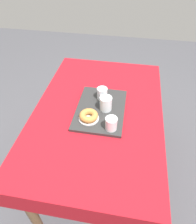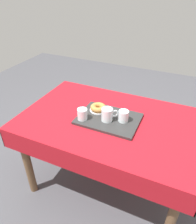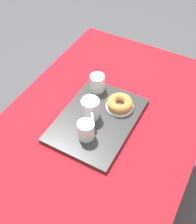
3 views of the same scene
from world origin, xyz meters
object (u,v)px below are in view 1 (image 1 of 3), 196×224
object	(u,v)px
tea_mug_left	(106,103)
donut_plate_left	(89,118)
dining_table	(98,121)
water_glass_far	(111,124)
water_glass_near	(102,94)
sugar_donut_left	(89,116)
serving_tray	(101,110)

from	to	relation	value
tea_mug_left	donut_plate_left	distance (m)	0.16
dining_table	tea_mug_left	distance (m)	0.18
water_glass_far	donut_plate_left	size ratio (longest dim) A/B	0.63
water_glass_near	sugar_donut_left	bearing A→B (deg)	166.95
tea_mug_left	water_glass_far	bearing A→B (deg)	-161.18
water_glass_far	serving_tray	bearing A→B (deg)	28.84
water_glass_near	donut_plate_left	bearing A→B (deg)	166.95
dining_table	tea_mug_left	size ratio (longest dim) A/B	12.23
tea_mug_left	water_glass_far	distance (m)	0.19
water_glass_far	donut_plate_left	bearing A→B (deg)	69.09
serving_tray	water_glass_far	bearing A→B (deg)	-151.16
tea_mug_left	water_glass_far	xyz separation A→B (m)	(-0.18, -0.06, -0.01)
dining_table	water_glass_far	bearing A→B (deg)	-147.05
dining_table	donut_plate_left	bearing A→B (deg)	159.74
dining_table	donut_plate_left	size ratio (longest dim) A/B	10.08
water_glass_near	water_glass_far	world-z (taller)	same
serving_tray	sugar_donut_left	bearing A→B (deg)	151.74
water_glass_far	water_glass_near	bearing A→B (deg)	19.59
tea_mug_left	serving_tray	bearing A→B (deg)	101.02
serving_tray	donut_plate_left	size ratio (longest dim) A/B	3.41
serving_tray	tea_mug_left	xyz separation A→B (m)	(0.01, -0.03, 0.06)
water_glass_far	donut_plate_left	xyz separation A→B (m)	(0.06, 0.15, -0.04)
water_glass_near	water_glass_far	distance (m)	0.30
water_glass_near	sugar_donut_left	world-z (taller)	water_glass_near
dining_table	water_glass_far	distance (m)	0.26
sugar_donut_left	dining_table	bearing A→B (deg)	-20.26
serving_tray	donut_plate_left	bearing A→B (deg)	151.74
serving_tray	dining_table	bearing A→B (deg)	83.32
water_glass_near	sugar_donut_left	distance (m)	0.23
dining_table	donut_plate_left	world-z (taller)	donut_plate_left
serving_tray	tea_mug_left	bearing A→B (deg)	-78.98
serving_tray	tea_mug_left	distance (m)	0.07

